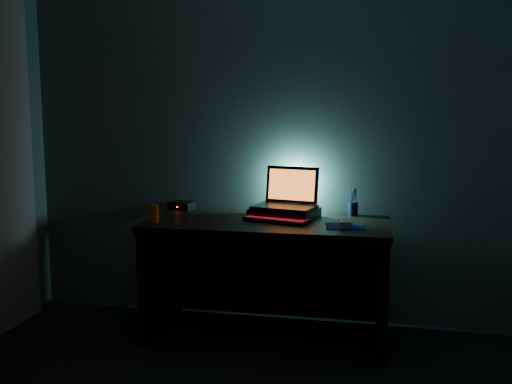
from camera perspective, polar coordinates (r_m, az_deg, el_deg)
room at (r=1.92m, az=-7.52°, el=2.89°), size 3.50×4.00×2.50m
desk at (r=3.66m, az=1.28°, el=-6.71°), size 1.50×0.70×0.75m
riser at (r=3.66m, az=2.86°, el=-2.10°), size 0.46×0.38×0.06m
laptop at (r=3.69m, az=3.16°, el=-0.60°), size 0.43×0.36×0.26m
keyboard at (r=3.51m, az=2.08°, el=-2.81°), size 0.43×0.25×0.03m
mousepad at (r=3.40m, az=8.87°, el=-3.43°), size 0.24×0.23×0.00m
mouse at (r=3.40m, az=8.87°, el=-3.12°), size 0.08×0.12×0.03m
pen_cup at (r=3.77m, az=9.69°, el=-1.68°), size 0.07×0.07×0.09m
juice_glass at (r=3.56m, az=-10.17°, el=-2.11°), size 0.08×0.08×0.11m
router at (r=4.00m, az=-7.43°, el=-1.35°), size 0.18×0.16×0.05m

